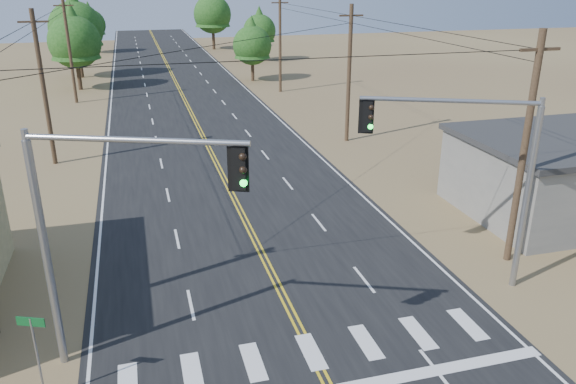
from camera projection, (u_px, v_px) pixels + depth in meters
name	position (u px, v px, depth m)	size (l,w,h in m)	color
road	(214.00, 159.00, 38.73)	(15.00, 200.00, 0.02)	black
utility_pole_left_mid	(44.00, 88.00, 36.07)	(1.80, 0.30, 10.00)	#4C3826
utility_pole_left_far	(70.00, 50.00, 54.03)	(1.80, 0.30, 10.00)	#4C3826
utility_pole_right_near	(524.00, 150.00, 23.32)	(1.80, 0.30, 10.00)	#4C3826
utility_pole_right_mid	(349.00, 73.00, 41.29)	(1.80, 0.30, 10.00)	#4C3826
utility_pole_right_far	(280.00, 43.00, 59.25)	(1.80, 0.30, 10.00)	#4C3826
signal_mast_left	(99.00, 216.00, 16.41)	(6.12, 2.71, 7.89)	gray
signal_mast_right	(479.00, 161.00, 21.43)	(6.18, 2.89, 7.77)	gray
street_sign	(35.00, 345.00, 16.19)	(0.80, 0.36, 2.88)	gray
tree_left_near	(74.00, 37.00, 60.16)	(5.58, 5.58, 9.29)	#3F2D1E
tree_left_mid	(75.00, 23.00, 67.18)	(6.38, 6.38, 10.63)	#3F2D1E
tree_left_far	(90.00, 22.00, 89.25)	(4.82, 4.82, 8.03)	#3F2D1E
tree_right_near	(252.00, 41.00, 65.58)	(4.52, 4.52, 7.54)	#3F2D1E
tree_right_mid	(259.00, 27.00, 80.86)	(4.69, 4.69, 7.81)	#3F2D1E
tree_right_far	(212.00, 10.00, 93.27)	(6.22, 6.22, 10.37)	#3F2D1E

